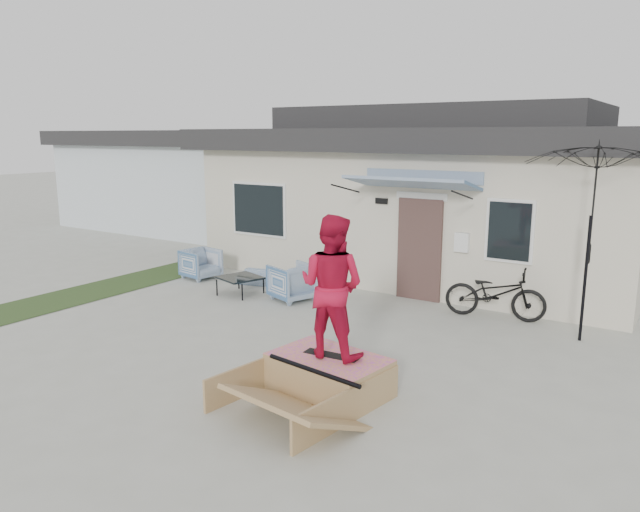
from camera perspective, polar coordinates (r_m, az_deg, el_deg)
The scene contains 13 objects.
ground at distance 9.43m, azimuth -7.64°, elevation -9.43°, with size 90.00×90.00×0.00m, color #A4A599.
grass_strip at distance 14.38m, azimuth -18.23°, elevation -2.51°, with size 1.40×8.00×0.01m, color #273D1C.
house at distance 15.79m, azimuth 11.53°, elevation 6.20°, with size 10.80×8.49×4.10m.
neighbor_house at distance 23.34m, azimuth -11.35°, elevation 7.51°, with size 8.60×7.60×3.50m.
loveseat at distance 13.57m, azimuth -4.84°, elevation -1.67°, with size 1.33×0.39×0.52m, color #315B8F.
armchair_left at distance 14.34m, azimuth -11.41°, elevation -0.60°, with size 0.76×0.71×0.78m, color #315B8F.
armchair_right at distance 12.24m, azimuth -2.65°, elevation -2.34°, with size 0.81×0.76×0.83m, color #315B8F.
coffee_table at distance 12.80m, azimuth -7.68°, elevation -2.84°, with size 0.79×0.79×0.39m, color black.
bicycle at distance 11.44m, azimuth 16.55°, elevation -2.96°, with size 0.64×1.83×1.17m, color black.
patio_umbrella at distance 10.47m, azimuth 24.50°, elevation 1.67°, with size 2.60×2.48×2.20m.
skate_ramp at distance 7.99m, azimuth 0.87°, elevation -11.37°, with size 1.48×1.98×0.49m, color #9C794B, non-canonical shape.
skateboard at distance 7.92m, azimuth 1.11°, elevation -9.46°, with size 0.76×0.19×0.05m, color black.
skater at distance 7.63m, azimuth 1.14°, elevation -2.73°, with size 0.91×0.71×1.87m, color #BB1031.
Camera 1 is at (5.80, -6.62, 3.37)m, focal length 33.21 mm.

